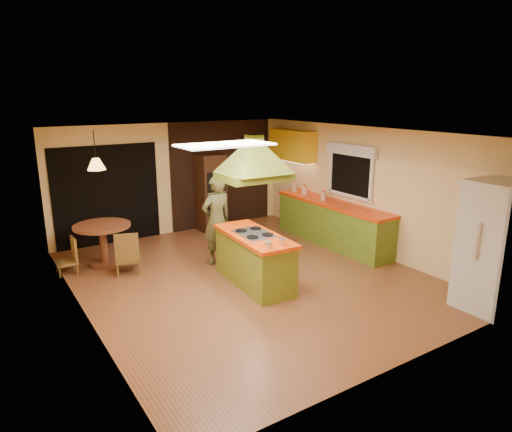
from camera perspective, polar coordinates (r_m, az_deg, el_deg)
ground at (r=8.08m, az=-0.85°, el=-7.63°), size 6.50×6.50×0.00m
room_walls at (r=7.68m, az=-0.89°, el=1.00°), size 5.50×6.50×6.50m
ceiling_plane at (r=7.48m, az=-0.93°, el=10.33°), size 6.50×6.50×0.00m
brick_panel at (r=11.03m, az=-4.27°, el=5.28°), size 2.64×0.03×2.50m
nook_opening at (r=10.08m, az=-18.11°, el=2.48°), size 2.20×0.03×2.10m
right_counter at (r=9.79m, az=9.50°, el=-0.88°), size 0.62×3.05×0.92m
upper_cabinets at (r=10.79m, az=4.57°, el=8.81°), size 0.34×1.40×0.70m
window_right at (r=9.54m, az=11.75°, el=6.65°), size 0.12×1.35×1.06m
fluor_panel at (r=5.89m, az=-3.87°, el=8.88°), size 1.20×0.60×0.03m
kitchen_island at (r=7.65m, az=-0.22°, el=-5.37°), size 0.82×1.79×0.89m
range_hood at (r=7.22m, az=-0.24°, el=8.16°), size 1.11×0.82×0.80m
man at (r=8.51m, az=-4.96°, el=-0.51°), size 0.65×0.46×1.68m
refrigerator at (r=7.48m, az=27.56°, el=-3.38°), size 0.81×0.77×1.94m
wall_oven at (r=10.64m, az=-5.70°, el=2.93°), size 0.60×0.61×1.79m
dining_table at (r=8.95m, az=-18.60°, el=-2.44°), size 1.04×1.04×0.78m
chair_left at (r=8.80m, az=-22.73°, el=-4.66°), size 0.36×0.36×0.65m
chair_near at (r=8.46m, az=-15.75°, el=-4.31°), size 0.55×0.55×0.78m
pendant_lamp at (r=8.66m, az=-19.35°, el=6.14°), size 0.41×0.41×0.21m
canister_large at (r=10.59m, az=4.76°, el=3.59°), size 0.14×0.14×0.20m
canister_medium at (r=10.28m, az=6.09°, el=3.19°), size 0.14×0.14×0.19m
canister_small at (r=9.80m, az=8.46°, el=2.47°), size 0.14×0.14×0.17m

